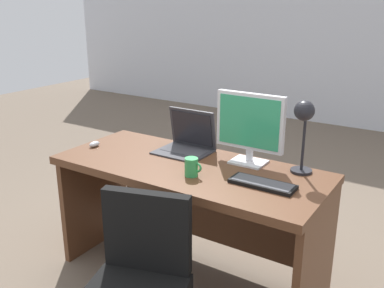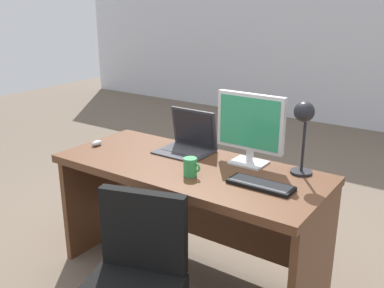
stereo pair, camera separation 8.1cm
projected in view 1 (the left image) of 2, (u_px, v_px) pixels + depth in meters
name	position (u px, v px, depth m)	size (l,w,h in m)	color
ground	(279.00, 193.00, 3.98)	(12.00, 12.00, 0.00)	#6B5B4C
back_wall	(364.00, 22.00, 5.64)	(10.00, 0.10, 2.80)	silver
desk	(193.00, 195.00, 2.64)	(1.60, 0.68, 0.76)	#56331E
monitor	(250.00, 125.00, 2.50)	(0.41, 0.16, 0.42)	silver
laptop	(188.00, 138.00, 2.77)	(0.33, 0.27, 0.26)	#2D2D33
keyboard	(263.00, 184.00, 2.26)	(0.34, 0.12, 0.02)	black
mouse	(94.00, 144.00, 2.86)	(0.05, 0.08, 0.04)	#B7BABF
desk_lamp	(304.00, 121.00, 2.33)	(0.12, 0.14, 0.41)	black
coffee_mug	(192.00, 167.00, 2.37)	(0.10, 0.07, 0.10)	green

